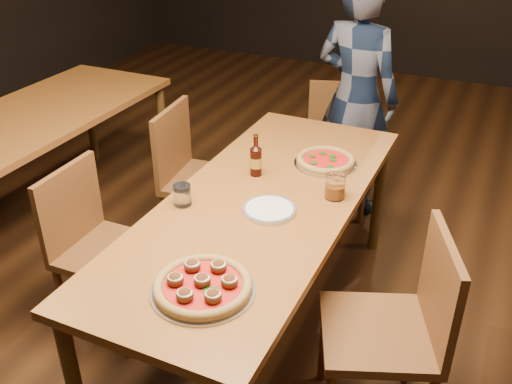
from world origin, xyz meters
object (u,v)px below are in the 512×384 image
at_px(chair_main_nw, 109,251).
at_px(chair_main_sw, 206,180).
at_px(pizza_margherita, 325,161).
at_px(diner, 356,97).
at_px(water_glass, 182,195).
at_px(chair_end, 337,150).
at_px(table_main, 261,214).
at_px(pizza_meatball, 203,285).
at_px(beer_bottle, 256,161).
at_px(table_left, 26,129).
at_px(plate_stack, 269,210).
at_px(chair_main_e, 378,331).
at_px(amber_glass, 335,186).

relative_size(chair_main_nw, chair_main_sw, 0.96).
xyz_separation_m(pizza_margherita, diner, (-0.11, 0.92, 0.01)).
bearing_deg(water_glass, chair_end, 79.60).
xyz_separation_m(table_main, pizza_meatball, (0.08, -0.66, 0.10)).
height_order(chair_end, beer_bottle, beer_bottle).
distance_m(table_main, pizza_meatball, 0.67).
bearing_deg(chair_main_nw, table_left, 59.22).
bearing_deg(table_left, plate_stack, -11.94).
distance_m(chair_main_nw, beer_bottle, 0.83).
bearing_deg(pizza_meatball, chair_main_nw, 152.85).
bearing_deg(table_left, diner, 32.18).
relative_size(chair_main_e, chair_end, 1.07).
distance_m(chair_main_nw, pizza_margherita, 1.16).
height_order(pizza_meatball, beer_bottle, beer_bottle).
xyz_separation_m(chair_main_nw, pizza_margherita, (0.82, 0.75, 0.32)).
distance_m(chair_main_e, water_glass, 1.00).
bearing_deg(chair_main_sw, pizza_meatball, -157.12).
bearing_deg(pizza_meatball, table_main, 96.55).
distance_m(plate_stack, amber_glass, 0.33).
distance_m(water_glass, amber_glass, 0.68).
bearing_deg(plate_stack, chair_main_sw, 137.92).
distance_m(chair_main_e, amber_glass, 0.67).
relative_size(pizza_margherita, beer_bottle, 1.53).
bearing_deg(table_main, diner, 88.45).
bearing_deg(water_glass, chair_main_nw, -164.98).
xyz_separation_m(chair_main_sw, chair_end, (0.56, 0.77, -0.02)).
bearing_deg(chair_main_nw, plate_stack, -76.40).
xyz_separation_m(table_left, chair_main_nw, (1.02, -0.58, -0.23)).
relative_size(table_left, water_glass, 20.68).
distance_m(chair_main_sw, amber_glass, 1.01).
relative_size(water_glass, amber_glass, 0.85).
bearing_deg(amber_glass, chair_main_sw, 157.93).
relative_size(chair_main_e, amber_glass, 8.32).
height_order(table_left, pizza_meatball, pizza_meatball).
relative_size(table_main, water_glass, 20.68).
height_order(chair_main_sw, amber_glass, chair_main_sw).
xyz_separation_m(chair_main_sw, pizza_meatball, (0.66, -1.19, 0.31)).
relative_size(table_left, diner, 1.28).
bearing_deg(pizza_meatball, chair_end, 93.11).
bearing_deg(chair_end, pizza_meatball, -105.03).
relative_size(chair_end, pizza_margherita, 2.79).
bearing_deg(pizza_margherita, diner, 96.69).
distance_m(chair_main_sw, pizza_margherita, 0.80).
distance_m(table_left, pizza_meatball, 2.02).
xyz_separation_m(chair_main_nw, water_glass, (0.38, 0.10, 0.35)).
bearing_deg(plate_stack, table_left, 168.06).
xyz_separation_m(table_left, water_glass, (1.40, -0.48, 0.12)).
bearing_deg(table_main, chair_end, 91.34).
distance_m(chair_end, pizza_meatball, 1.99).
height_order(table_left, pizza_margherita, pizza_margherita).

